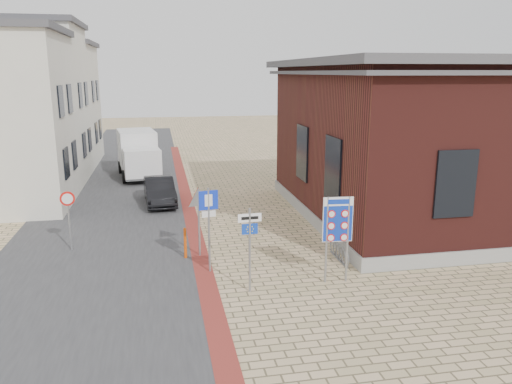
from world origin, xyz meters
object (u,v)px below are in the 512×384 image
object	(u,v)px
essen_sign	(250,237)
border_sign	(338,222)
sedan	(160,191)
parking_sign	(209,215)
box_truck	(138,154)
bollard	(185,243)

from	to	relation	value
essen_sign	border_sign	bearing A→B (deg)	1.59
border_sign	essen_sign	bearing A→B (deg)	-171.40
sedan	parking_sign	world-z (taller)	parking_sign
sedan	essen_sign	size ratio (longest dim) A/B	1.54
box_truck	bollard	world-z (taller)	box_truck
sedan	bollard	size ratio (longest dim) A/B	3.57
border_sign	bollard	bearing A→B (deg)	151.36
border_sign	bollard	size ratio (longest dim) A/B	2.46
parking_sign	sedan	bearing A→B (deg)	90.11
border_sign	essen_sign	world-z (taller)	border_sign
border_sign	bollard	distance (m)	5.44
sedan	bollard	xyz separation A→B (m)	(0.82, -7.68, -0.10)
box_truck	essen_sign	size ratio (longest dim) A/B	2.18
box_truck	border_sign	bearing A→B (deg)	-77.47
sedan	box_truck	distance (m)	6.98
sedan	border_sign	xyz separation A→B (m)	(5.23, -10.55, 1.28)
box_truck	essen_sign	distance (m)	17.97
essen_sign	parking_sign	distance (m)	1.99
sedan	box_truck	bearing A→B (deg)	95.61
box_truck	parking_sign	distance (m)	16.12
box_truck	bollard	size ratio (longest dim) A/B	5.05
essen_sign	parking_sign	world-z (taller)	parking_sign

